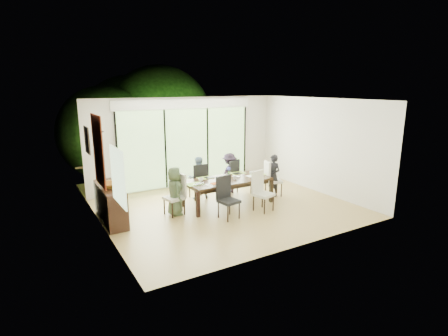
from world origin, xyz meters
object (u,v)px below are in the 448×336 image
table_top (228,180)px  cup_c (251,173)px  chair_left_end (174,195)px  person_far_left (198,178)px  chair_far_right (229,176)px  bowl (110,185)px  vase (229,176)px  sideboard (111,204)px  chair_near_right (264,191)px  cup_b (235,178)px  cup_a (201,180)px  chair_near_left (229,198)px  person_left_end (175,191)px  laptop (200,184)px  person_right_end (273,175)px  chair_right_end (274,178)px  chair_far_left (198,181)px  person_far_right (229,173)px

table_top → cup_c: bearing=7.1°
chair_left_end → cup_c: chair_left_end is taller
person_far_left → cup_c: person_far_left is taller
chair_far_right → bowl: (-3.46, -0.64, 0.39)m
vase → sideboard: size_ratio=0.07×
chair_near_right → sideboard: (-3.41, 1.18, -0.08)m
table_top → cup_b: 0.19m
cup_a → bowl: 2.22m
table_top → chair_left_end: (-1.50, -0.00, -0.15)m
chair_near_left → person_left_end: (-0.98, 0.87, 0.09)m
cup_b → laptop: bearing=180.0°
cup_c → person_right_end: bearing=-8.4°
bowl → vase: bearing=-3.1°
table_top → chair_left_end: size_ratio=2.18×
chair_far_right → chair_near_right: bearing=69.7°
table_top → vase: size_ratio=20.00×
chair_near_right → person_far_left: size_ratio=0.85×
cup_a → table_top: bearing=-12.1°
cup_c → cup_a: bearing=178.1°
chair_near_left → vase: size_ratio=9.17×
chair_near_right → bowl: (-3.41, 1.08, 0.39)m
cup_c → chair_right_end: bearing=-8.1°
person_left_end → chair_near_right: bearing=-108.3°
person_far_left → cup_a: person_far_left is taller
vase → chair_near_left: bearing=-120.9°
table_top → chair_far_right: size_ratio=2.18×
table_top → person_right_end: bearing=0.0°
sideboard → bowl: bowl is taller
chair_far_left → chair_near_right: size_ratio=1.00×
cup_b → sideboard: 3.10m
chair_far_right → person_left_end: person_left_end is taller
chair_far_left → laptop: (-0.40, -0.95, 0.19)m
vase → cup_c: vase is taller
chair_right_end → sideboard: size_ratio=0.67×
chair_near_left → person_far_right: person_far_right is taller
person_far_left → sideboard: bearing=19.0°
cup_a → person_far_right: bearing=28.5°
cup_b → cup_c: size_ratio=0.81×
person_far_left → cup_b: (0.60, -0.93, 0.14)m
bowl → person_right_end: bearing=-2.7°
vase → chair_far_right: bearing=58.0°
person_left_end → person_right_end: 2.96m
chair_right_end → sideboard: bearing=103.7°
chair_far_left → cup_a: chair_far_left is taller
chair_near_left → cup_c: chair_near_left is taller
person_far_right → sideboard: (-3.46, -0.52, -0.16)m
chair_far_right → chair_near_left: 2.02m
bowl → laptop: bearing=-8.6°
person_far_right → chair_left_end: bearing=11.2°
table_top → chair_near_left: bearing=-119.9°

